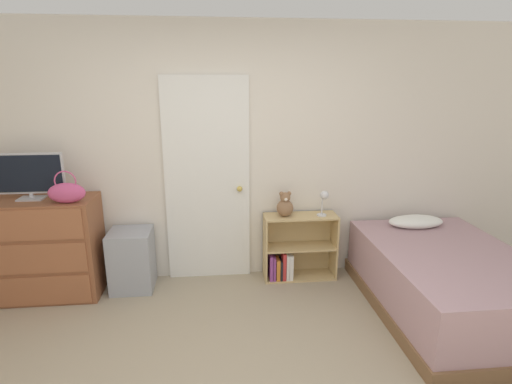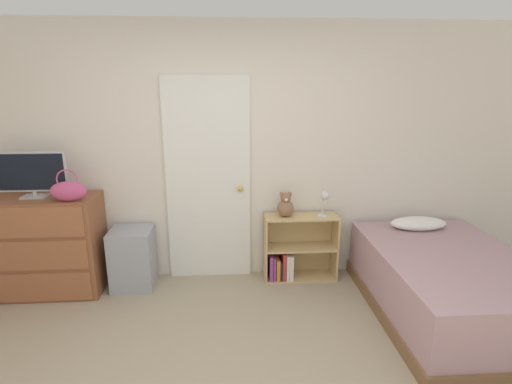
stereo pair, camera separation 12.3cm
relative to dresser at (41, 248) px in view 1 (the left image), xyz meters
name	(u,v)px [view 1 (the left image)]	position (x,y,z in m)	size (l,w,h in m)	color
wall_back	(226,155)	(1.75, 0.29, 0.80)	(10.00, 0.06, 2.55)	silver
door_closed	(207,182)	(1.57, 0.24, 0.55)	(0.84, 0.09, 2.05)	white
dresser	(41,248)	(0.00, 0.00, 0.00)	(1.06, 0.49, 0.95)	brown
tv	(28,175)	(-0.02, 0.02, 0.70)	(0.62, 0.16, 0.42)	#B7B7BC
handbag	(67,192)	(0.35, -0.14, 0.57)	(0.32, 0.13, 0.29)	#C64C7F
storage_bin	(132,260)	(0.81, 0.05, -0.18)	(0.40, 0.39, 0.60)	#999EA8
bookshelf	(294,252)	(2.43, 0.11, -0.20)	(0.74, 0.27, 0.68)	tan
teddy_bear	(285,206)	(2.33, 0.11, 0.31)	(0.17, 0.17, 0.26)	#8C6647
desk_lamp	(324,198)	(2.72, 0.07, 0.39)	(0.11, 0.11, 0.26)	silver
bed	(447,281)	(3.66, -0.65, -0.19)	(1.25, 1.81, 0.67)	brown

